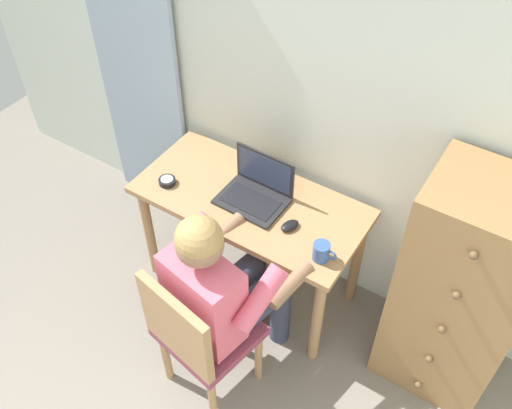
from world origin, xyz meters
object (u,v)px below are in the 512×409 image
Objects in this scene: desk_clock at (167,181)px; laptop at (256,191)px; chair at (198,334)px; person_seated at (224,286)px; computer_mouse at (290,226)px; desk at (250,214)px; dresser at (460,292)px; coffee_mug at (322,252)px.

laptop is at bearing 19.57° from desk_clock.
person_seated is at bearing 80.47° from chair.
laptop is 0.48m from desk_clock.
desk_clock is at bearing -160.43° from laptop.
desk is at bearing -173.32° from computer_mouse.
dresser is at bearing 7.89° from desk_clock.
dresser is at bearing 3.92° from desk.
dresser reaches higher than desk.
coffee_mug is at bearing -20.32° from laptop.
desk_clock is (-0.70, -0.07, -0.00)m from computer_mouse.
person_seated reaches higher than desk.
person_seated is at bearing -147.61° from dresser.
desk is 3.51× the size of laptop.
desk_clock reaches higher than desk.
dresser reaches higher than computer_mouse.
desk_clock is (-0.59, 0.55, 0.23)m from chair.
chair reaches higher than desk.
desk_clock is at bearing 179.20° from coffee_mug.
dresser is 1.09m from laptop.
desk is at bearing -131.40° from laptop.
computer_mouse is at bearing 5.94° from desk_clock.
chair is 0.67m from computer_mouse.
laptop reaches higher than coffee_mug.
laptop is at bearing -179.46° from computer_mouse.
laptop is 3.44× the size of computer_mouse.
desk is 13.41× the size of desk_clock.
coffee_mug reaches higher than desk_clock.
computer_mouse is 1.11× the size of desk_clock.
desk is 0.17m from laptop.
dresser reaches higher than person_seated.
person_seated is (-0.91, -0.58, 0.04)m from dresser.
desk is 0.47m from desk_clock.
desk_clock is 0.92m from coffee_mug.
desk is 0.31m from computer_mouse.
chair is 8.84× the size of computer_mouse.
coffee_mug is at bearing -16.96° from desk.
person_seated is 0.56m from laptop.
computer_mouse is 0.24m from coffee_mug.
person_seated is at bearing -81.39° from computer_mouse.
laptop is (-0.16, 0.53, 0.09)m from person_seated.
computer_mouse reaches higher than desk.
chair is at bearing -122.21° from coffee_mug.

